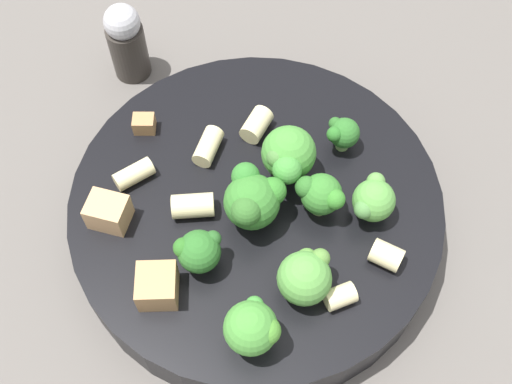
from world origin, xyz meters
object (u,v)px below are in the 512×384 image
object	(u,v)px
broccoli_floret_5	(198,251)
pepper_shaker	(126,41)
broccoli_floret_1	(305,277)
chicken_chunk_0	(108,212)
broccoli_floret_0	(288,155)
broccoli_floret_4	(373,200)
broccoli_floret_2	(252,200)
broccoli_floret_6	(343,133)
rigatoni_5	(208,146)
chicken_chunk_1	(157,286)
broccoli_floret_3	(253,328)
rigatoni_0	(340,296)
rigatoni_2	(257,125)
rigatoni_4	(193,206)
rigatoni_3	(386,255)
pasta_bowl	(256,210)
rigatoni_1	(134,174)
chicken_chunk_2	(144,124)
broccoli_floret_7	(321,194)

from	to	relation	value
broccoli_floret_5	pepper_shaker	bearing A→B (deg)	-84.03
broccoli_floret_1	chicken_chunk_0	bearing A→B (deg)	-34.70
broccoli_floret_0	broccoli_floret_4	size ratio (longest dim) A/B	1.37
broccoli_floret_2	broccoli_floret_6	size ratio (longest dim) A/B	1.61
rigatoni_5	chicken_chunk_1	distance (m)	0.12
broccoli_floret_2	rigatoni_5	world-z (taller)	broccoli_floret_2
broccoli_floret_2	pepper_shaker	world-z (taller)	broccoli_floret_2
broccoli_floret_3	rigatoni_0	distance (m)	0.07
rigatoni_2	rigatoni_4	bearing A→B (deg)	44.34
broccoli_floret_3	rigatoni_2	world-z (taller)	broccoli_floret_3
rigatoni_3	chicken_chunk_0	size ratio (longest dim) A/B	0.77
broccoli_floret_4	broccoli_floret_5	distance (m)	0.13
pasta_bowl	rigatoni_4	world-z (taller)	rigatoni_4
broccoli_floret_2	rigatoni_2	world-z (taller)	broccoli_floret_2
rigatoni_3	chicken_chunk_1	world-z (taller)	chicken_chunk_1
pasta_bowl	broccoli_floret_2	world-z (taller)	broccoli_floret_2
rigatoni_4	chicken_chunk_0	size ratio (longest dim) A/B	1.08
rigatoni_2	chicken_chunk_1	size ratio (longest dim) A/B	0.95
broccoli_floret_0	broccoli_floret_6	size ratio (longest dim) A/B	1.61
rigatoni_1	chicken_chunk_0	bearing A→B (deg)	54.59
pepper_shaker	broccoli_floret_6	bearing A→B (deg)	134.21
broccoli_floret_3	chicken_chunk_2	xyz separation A→B (m)	(0.04, -0.18, -0.02)
chicken_chunk_0	pasta_bowl	bearing A→B (deg)	176.10
broccoli_floret_2	broccoli_floret_5	size ratio (longest dim) A/B	1.32
broccoli_floret_6	chicken_chunk_1	distance (m)	0.18
rigatoni_3	chicken_chunk_1	bearing A→B (deg)	-4.60
rigatoni_1	rigatoni_4	distance (m)	0.05
broccoli_floret_4	rigatoni_2	bearing A→B (deg)	-55.20
broccoli_floret_4	rigatoni_0	bearing A→B (deg)	55.23
broccoli_floret_7	rigatoni_4	size ratio (longest dim) A/B	1.21
broccoli_floret_1	rigatoni_4	xyz separation A→B (m)	(0.06, -0.08, -0.01)
broccoli_floret_2	chicken_chunk_1	xyz separation A→B (m)	(0.07, 0.04, -0.02)
broccoli_floret_7	broccoli_floret_2	bearing A→B (deg)	-4.44
rigatoni_2	rigatoni_5	world-z (taller)	rigatoni_2
broccoli_floret_6	chicken_chunk_1	world-z (taller)	broccoli_floret_6
broccoli_floret_4	broccoli_floret_5	size ratio (longest dim) A/B	0.96
rigatoni_0	pepper_shaker	bearing A→B (deg)	-68.10
rigatoni_5	pepper_shaker	xyz separation A→B (m)	(0.05, -0.13, -0.01)
broccoli_floret_7	rigatoni_3	xyz separation A→B (m)	(-0.03, 0.05, -0.01)
broccoli_floret_0	broccoli_floret_7	distance (m)	0.04
rigatoni_3	chicken_chunk_1	distance (m)	0.16
broccoli_floret_1	rigatoni_1	bearing A→B (deg)	-48.98
rigatoni_4	broccoli_floret_6	bearing A→B (deg)	-165.79
rigatoni_5	chicken_chunk_0	distance (m)	0.09
broccoli_floret_7	broccoli_floret_1	bearing A→B (deg)	64.58
pasta_bowl	broccoli_floret_7	xyz separation A→B (m)	(-0.04, 0.02, 0.04)
rigatoni_1	chicken_chunk_2	world-z (taller)	same
broccoli_floret_1	broccoli_floret_6	distance (m)	0.12
broccoli_floret_5	broccoli_floret_6	distance (m)	0.14
rigatoni_5	rigatoni_0	bearing A→B (deg)	114.18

